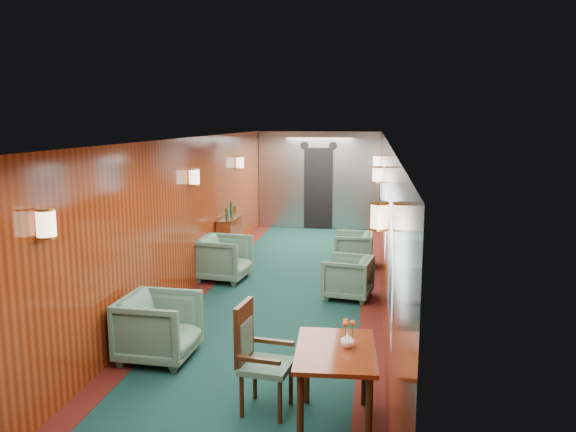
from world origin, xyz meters
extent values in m
plane|color=#0D2F29|center=(0.00, 0.00, 0.00)|extent=(12.00, 12.00, 0.00)
cube|color=silver|center=(0.00, 0.00, 2.35)|extent=(3.00, 12.00, 0.10)
cube|color=silver|center=(0.00, 0.00, 2.36)|extent=(1.20, 12.00, 0.06)
cube|color=maroon|center=(0.00, 6.00, 1.20)|extent=(3.00, 0.10, 2.40)
cube|color=maroon|center=(-1.50, 0.00, 1.20)|extent=(0.10, 12.00, 2.40)
cube|color=maroon|center=(1.50, 0.00, 1.20)|extent=(0.10, 12.00, 2.40)
cube|color=#3B0F0B|center=(-1.35, 0.00, 0.00)|extent=(0.30, 12.00, 0.01)
cube|color=#3B0F0B|center=(1.35, 0.00, 0.00)|extent=(0.30, 12.00, 0.01)
cube|color=#A5A7AC|center=(0.00, 5.92, 1.20)|extent=(2.98, 0.12, 2.38)
cube|color=black|center=(0.00, 5.84, 1.00)|extent=(0.70, 0.06, 2.00)
cylinder|color=black|center=(-0.35, 5.85, 2.05)|extent=(0.20, 0.04, 0.20)
cylinder|color=black|center=(0.35, 5.85, 2.05)|extent=(0.20, 0.04, 0.20)
cube|color=silver|center=(1.49, -3.50, 1.45)|extent=(0.02, 1.10, 0.80)
cube|color=#48656C|center=(1.48, -3.50, 1.45)|extent=(0.01, 0.96, 0.66)
cube|color=silver|center=(1.49, -1.00, 1.45)|extent=(0.02, 1.10, 0.80)
cube|color=#48656C|center=(1.48, -1.00, 1.45)|extent=(0.01, 0.96, 0.66)
cube|color=silver|center=(1.49, 1.50, 1.45)|extent=(0.02, 1.10, 0.80)
cube|color=#48656C|center=(1.48, 1.50, 1.45)|extent=(0.01, 0.96, 0.66)
cube|color=silver|center=(1.49, 4.00, 1.45)|extent=(0.02, 1.10, 0.80)
cube|color=#48656C|center=(1.48, 4.00, 1.45)|extent=(0.01, 0.96, 0.66)
cylinder|color=#FFE6C6|center=(-1.40, -3.50, 1.80)|extent=(0.16, 0.16, 0.24)
cylinder|color=#B59633|center=(-1.40, -3.50, 1.68)|extent=(0.17, 0.17, 0.02)
cylinder|color=#FFE6C6|center=(1.40, -2.70, 1.80)|extent=(0.16, 0.16, 0.24)
cylinder|color=#B59633|center=(1.40, -2.70, 1.68)|extent=(0.17, 0.17, 0.02)
cylinder|color=#FFE6C6|center=(-1.40, 0.50, 1.80)|extent=(0.16, 0.16, 0.24)
cylinder|color=#B59633|center=(-1.40, 0.50, 1.68)|extent=(0.17, 0.17, 0.02)
cylinder|color=#FFE6C6|center=(1.40, 1.30, 1.80)|extent=(0.16, 0.16, 0.24)
cylinder|color=#B59633|center=(1.40, 1.30, 1.68)|extent=(0.17, 0.17, 0.02)
cylinder|color=#FFE6C6|center=(-1.40, 3.50, 1.80)|extent=(0.16, 0.16, 0.24)
cylinder|color=#B59633|center=(-1.40, 3.50, 1.68)|extent=(0.17, 0.17, 0.02)
cylinder|color=#FFE6C6|center=(1.40, 4.30, 1.80)|extent=(0.16, 0.16, 0.24)
cylinder|color=#B59633|center=(1.40, 4.30, 1.68)|extent=(0.17, 0.17, 0.02)
cube|color=maroon|center=(1.05, -3.25, 0.71)|extent=(0.74, 1.01, 0.04)
cylinder|color=#391E0D|center=(0.81, -3.69, 0.35)|extent=(0.06, 0.06, 0.69)
cylinder|color=#391E0D|center=(1.35, -3.66, 0.35)|extent=(0.06, 0.06, 0.69)
cylinder|color=#391E0D|center=(0.76, -2.85, 0.35)|extent=(0.06, 0.06, 0.69)
cylinder|color=#391E0D|center=(1.30, -2.82, 0.35)|extent=(0.06, 0.06, 0.69)
cube|color=#1D4435|center=(0.41, -3.06, 0.44)|extent=(0.49, 0.49, 0.06)
cube|color=#391E0D|center=(0.20, -3.03, 0.74)|extent=(0.10, 0.40, 0.57)
cube|color=#1D4435|center=(0.22, -3.03, 0.68)|extent=(0.06, 0.30, 0.34)
cube|color=#391E0D|center=(0.38, -3.27, 0.59)|extent=(0.40, 0.10, 0.04)
cube|color=#391E0D|center=(0.44, -2.84, 0.59)|extent=(0.40, 0.10, 0.04)
cylinder|color=#391E0D|center=(0.21, -3.21, 0.20)|extent=(0.04, 0.04, 0.41)
cylinder|color=#391E0D|center=(0.57, -3.26, 0.20)|extent=(0.04, 0.04, 0.41)
cylinder|color=#391E0D|center=(0.26, -2.86, 0.20)|extent=(0.04, 0.04, 0.41)
cylinder|color=#391E0D|center=(0.61, -2.90, 0.20)|extent=(0.04, 0.04, 0.41)
cube|color=maroon|center=(-1.34, 2.35, 0.42)|extent=(0.28, 0.93, 0.84)
cube|color=#391E0D|center=(-1.33, 2.35, 0.84)|extent=(0.30, 0.95, 0.02)
cylinder|color=#214229|center=(-1.32, 2.12, 0.96)|extent=(0.07, 0.07, 0.22)
cylinder|color=#214229|center=(-1.32, 2.45, 0.99)|extent=(0.06, 0.06, 0.28)
cylinder|color=#B59633|center=(-1.32, 2.63, 0.94)|extent=(0.08, 0.08, 0.18)
imported|color=white|center=(1.15, -3.20, 0.80)|extent=(0.14, 0.14, 0.13)
imported|color=#1D4435|center=(-1.00, -2.11, 0.37)|extent=(0.84, 0.82, 0.74)
imported|color=#1D4435|center=(-1.12, 1.09, 0.37)|extent=(0.91, 0.89, 0.74)
imported|color=#1D4435|center=(0.99, 0.43, 0.32)|extent=(0.81, 0.79, 0.64)
imported|color=#1D4435|center=(1.00, 2.35, 0.32)|extent=(0.71, 0.69, 0.63)
camera|label=1|loc=(1.34, -7.81, 2.66)|focal=35.00mm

